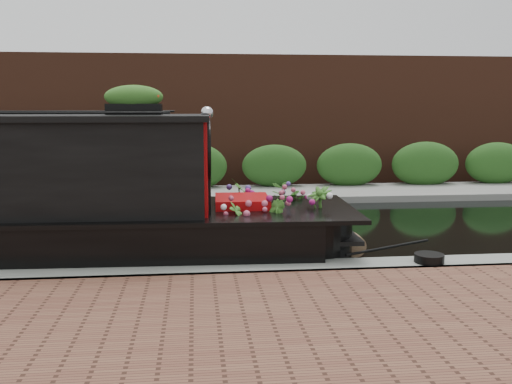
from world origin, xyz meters
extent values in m
plane|color=black|center=(0.00, 0.00, 0.00)|extent=(80.00, 80.00, 0.00)
cube|color=gray|center=(0.00, -3.30, 0.00)|extent=(40.00, 0.60, 0.50)
cube|color=gray|center=(0.00, 4.20, 0.00)|extent=(40.00, 2.40, 0.34)
cube|color=#244F1A|center=(0.00, 5.10, 0.00)|extent=(40.00, 1.10, 2.80)
cube|color=#51291B|center=(0.00, 7.20, 0.00)|extent=(40.00, 1.00, 8.00)
cube|color=#AD0609|center=(0.25, -1.93, 1.52)|extent=(0.12, 1.86, 1.44)
cube|color=black|center=(-1.17, -2.88, 1.60)|extent=(0.96, 0.06, 0.59)
cube|color=#AD0609|center=(0.80, -1.93, 0.74)|extent=(0.88, 0.98, 0.53)
sphere|color=silver|center=(0.26, -2.08, 2.35)|extent=(0.19, 0.19, 0.19)
sphere|color=silver|center=(0.26, -1.78, 2.35)|extent=(0.19, 0.19, 0.19)
cube|color=black|center=(-0.86, -1.93, 2.40)|extent=(0.85, 0.30, 0.17)
ellipsoid|color=red|center=(-0.86, -1.93, 2.62)|extent=(0.93, 0.30, 0.26)
imported|color=#376C24|center=(0.66, -2.61, 0.76)|extent=(0.33, 0.36, 0.57)
imported|color=#376C24|center=(1.25, -2.59, 0.77)|extent=(0.31, 0.36, 0.58)
imported|color=#376C24|center=(1.66, -1.36, 0.81)|extent=(0.67, 0.61, 0.65)
imported|color=#376C24|center=(2.00, -2.20, 0.84)|extent=(0.57, 0.57, 0.72)
imported|color=#376C24|center=(0.81, -1.17, 0.85)|extent=(0.31, 0.42, 0.73)
cylinder|color=#856446|center=(2.64, -1.93, 0.18)|extent=(0.36, 0.36, 0.36)
cylinder|color=black|center=(3.36, -3.35, 0.31)|extent=(0.42, 0.42, 0.12)
camera|label=1|loc=(0.07, -10.92, 2.47)|focal=40.00mm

